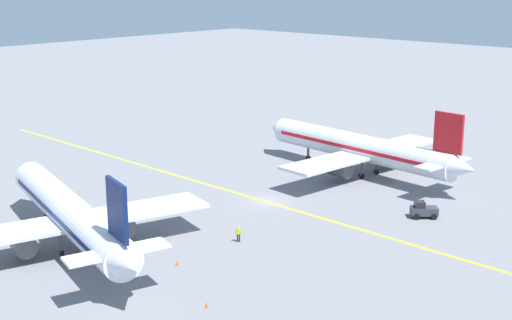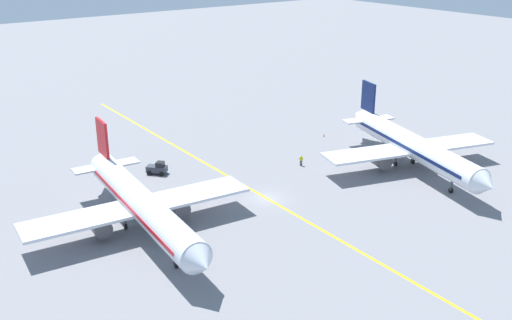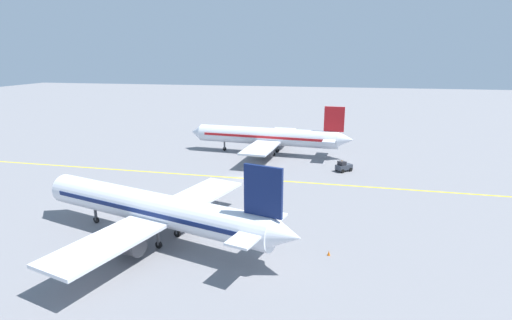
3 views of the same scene
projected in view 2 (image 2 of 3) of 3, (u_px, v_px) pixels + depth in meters
ground_plane at (267, 198)px, 82.08m from camera, size 400.00×400.00×0.00m
apron_yellow_centreline at (267, 198)px, 82.07m from camera, size 3.15×119.98×0.01m
airplane_at_gate at (412, 146)px, 91.34m from camera, size 28.34×34.89×10.60m
airplane_adjacent_stand at (141, 203)px, 71.74m from camera, size 28.37×35.55×10.60m
baggage_tug_dark at (157, 168)px, 90.21m from camera, size 3.13×3.22×2.11m
ground_crew_worker at (301, 160)px, 93.45m from camera, size 0.43×0.44×1.68m
traffic_cone_near_nose at (324, 135)px, 107.11m from camera, size 0.32×0.32×0.55m
traffic_cone_mid_apron at (340, 153)px, 98.36m from camera, size 0.32×0.32×0.55m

